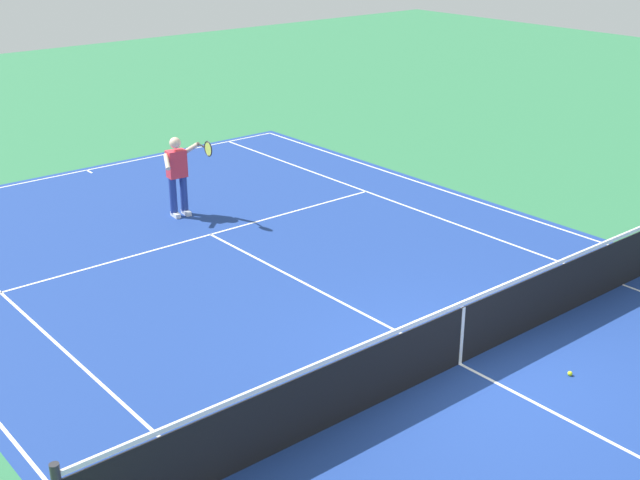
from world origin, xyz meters
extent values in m
plane|color=#2D7247|center=(0.00, 0.00, 0.00)|extent=(60.00, 60.00, 0.00)
cube|color=navy|center=(0.00, 0.00, 0.00)|extent=(24.20, 11.40, 0.00)
cube|color=white|center=(11.90, 0.00, 0.00)|extent=(0.05, 11.00, 0.01)
cube|color=white|center=(0.00, -4.11, 0.00)|extent=(23.80, 0.05, 0.01)
cube|color=white|center=(6.40, 0.00, 0.00)|extent=(0.05, 8.22, 0.01)
cube|color=white|center=(0.00, 0.00, 0.00)|extent=(12.80, 0.05, 0.01)
cube|color=white|center=(11.75, 0.00, 0.00)|extent=(0.30, 0.05, 0.01)
cube|color=black|center=(0.00, 0.00, 0.44)|extent=(0.02, 11.60, 0.88)
cube|color=white|center=(0.00, 0.00, 0.95)|extent=(0.04, 11.60, 0.06)
cube|color=white|center=(0.00, 0.00, 0.44)|extent=(0.04, 0.06, 0.88)
cylinder|color=navy|center=(7.76, 0.00, 0.45)|extent=(0.15, 0.15, 0.74)
cube|color=white|center=(7.70, 0.01, 0.04)|extent=(0.29, 0.14, 0.09)
cylinder|color=navy|center=(7.74, -0.24, 0.45)|extent=(0.15, 0.15, 0.74)
cube|color=white|center=(7.68, -0.23, 0.04)|extent=(0.29, 0.14, 0.09)
cube|color=#E03342|center=(7.75, -0.12, 1.10)|extent=(0.28, 0.40, 0.56)
sphere|color=beige|center=(7.75, -0.12, 1.53)|extent=(0.23, 0.23, 0.23)
cylinder|color=beige|center=(7.61, 0.18, 1.23)|extent=(0.41, 0.25, 0.26)
cylinder|color=beige|center=(7.55, -0.38, 1.43)|extent=(0.43, 0.18, 0.30)
cylinder|color=#232326|center=(7.23, -0.41, 1.54)|extent=(0.28, 0.06, 0.04)
torus|color=#232326|center=(6.94, -0.38, 1.54)|extent=(0.31, 0.05, 0.31)
cylinder|color=#C6D84C|center=(6.94, -0.38, 1.54)|extent=(0.27, 0.03, 0.27)
sphere|color=#CCE01E|center=(-1.18, -0.92, 0.03)|extent=(0.07, 0.07, 0.07)
camera|label=1|loc=(-6.64, 8.04, 6.00)|focal=47.07mm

